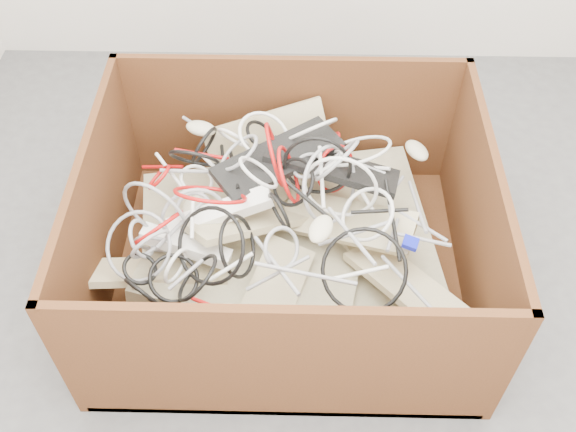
{
  "coord_description": "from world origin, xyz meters",
  "views": [
    {
      "loc": [
        -0.08,
        -1.18,
        1.89
      ],
      "look_at": [
        -0.11,
        0.21,
        0.3
      ],
      "focal_mm": 41.43,
      "sensor_mm": 36.0,
      "label": 1
    }
  ],
  "objects_px": {
    "vga_plug": "(410,243)",
    "cardboard_box": "(283,252)",
    "power_strip_left": "(220,213)",
    "power_strip_right": "(186,246)"
  },
  "relations": [
    {
      "from": "power_strip_left",
      "to": "power_strip_right",
      "type": "xyz_separation_m",
      "value": [
        -0.1,
        -0.09,
        -0.05
      ]
    },
    {
      "from": "vga_plug",
      "to": "power_strip_right",
      "type": "bearing_deg",
      "value": -161.67
    },
    {
      "from": "power_strip_left",
      "to": "vga_plug",
      "type": "height_order",
      "value": "power_strip_left"
    },
    {
      "from": "cardboard_box",
      "to": "power_strip_right",
      "type": "height_order",
      "value": "cardboard_box"
    },
    {
      "from": "cardboard_box",
      "to": "power_strip_left",
      "type": "relative_size",
      "value": 3.72
    },
    {
      "from": "power_strip_right",
      "to": "power_strip_left",
      "type": "bearing_deg",
      "value": 57.55
    },
    {
      "from": "power_strip_left",
      "to": "power_strip_right",
      "type": "height_order",
      "value": "power_strip_left"
    },
    {
      "from": "power_strip_left",
      "to": "vga_plug",
      "type": "relative_size",
      "value": 7.31
    },
    {
      "from": "vga_plug",
      "to": "cardboard_box",
      "type": "bearing_deg",
      "value": 179.97
    },
    {
      "from": "cardboard_box",
      "to": "power_strip_right",
      "type": "bearing_deg",
      "value": -155.86
    }
  ]
}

